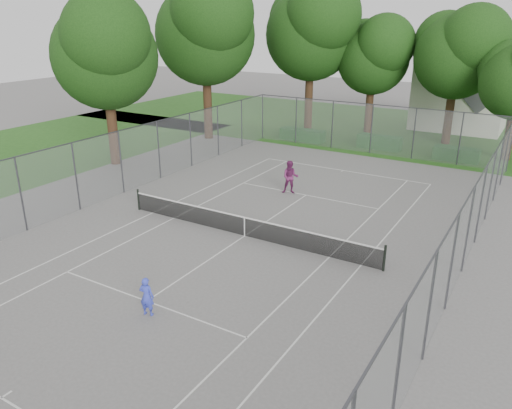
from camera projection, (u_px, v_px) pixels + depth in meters
The scene contains 16 objects.
ground at pixel (245, 236), 22.49m from camera, with size 120.00×120.00×0.00m, color slate.
grass_far at pixel (404, 130), 43.33m from camera, with size 60.00×20.00×0.00m, color #214F16.
court_markings at pixel (245, 236), 22.49m from camera, with size 11.03×23.83×0.01m.
tennis_net at pixel (245, 226), 22.31m from camera, with size 12.87×0.10×1.10m.
perimeter_fence at pixel (244, 198), 21.85m from camera, with size 18.08×34.08×3.52m.
tree_far_left at pixel (312, 27), 40.59m from camera, with size 8.58×7.83×12.33m.
tree_far_midleft at pixel (374, 52), 39.97m from camera, with size 6.66×6.08×9.57m.
tree_far_midright at pixel (459, 49), 36.26m from camera, with size 7.10×6.48×10.21m.
tree_side_back at pixel (205, 26), 37.44m from camera, with size 8.69×7.94×12.49m.
tree_side_front at pixel (104, 47), 30.81m from camera, with size 7.57×6.91×10.88m.
hedge_left at pixel (302, 135), 39.63m from camera, with size 3.58×1.07×0.89m, color #184B19.
hedge_mid at pixel (379, 142), 37.10m from camera, with size 3.21×0.92×1.01m, color #184B19.
hedge_right at pixel (456, 154), 34.13m from camera, with size 2.97×1.09×0.89m, color #184B19.
house at pixel (462, 86), 42.65m from camera, with size 7.29×5.65×9.08m.
girl_player at pixel (147, 296), 16.35m from camera, with size 0.50×0.33×1.38m, color blue.
woman_player at pixel (290, 177), 27.61m from camera, with size 0.91×0.71×1.87m, color #692353.
Camera 1 is at (11.00, -17.33, 9.31)m, focal length 35.00 mm.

